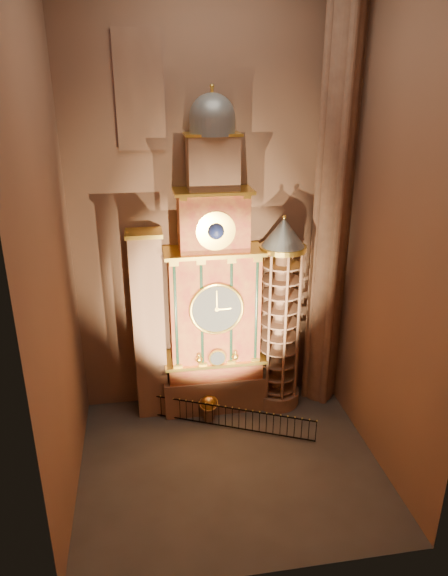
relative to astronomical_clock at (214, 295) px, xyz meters
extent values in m
plane|color=#383330|center=(0.00, -4.96, -6.68)|extent=(14.00, 14.00, 0.00)
plane|color=#8E644C|center=(0.00, 1.04, 4.32)|extent=(22.00, 0.00, 22.00)
plane|color=#8E644C|center=(-7.00, -4.96, 4.32)|extent=(0.00, 22.00, 22.00)
plane|color=#8E644C|center=(7.00, -4.96, 4.32)|extent=(0.00, 22.00, 22.00)
cube|color=#8C634C|center=(0.00, 0.04, -5.68)|extent=(5.60, 2.20, 2.00)
cube|color=maroon|center=(0.00, 0.04, -4.18)|extent=(5.00, 2.00, 1.00)
cube|color=#FFD34B|center=(0.00, -0.01, -3.63)|extent=(5.40, 2.30, 0.18)
cube|color=maroon|center=(0.00, 0.04, -0.68)|extent=(4.60, 2.00, 6.00)
cylinder|color=black|center=(-2.05, -0.82, -0.68)|extent=(0.32, 0.32, 5.60)
cylinder|color=black|center=(-0.75, -0.82, -0.68)|extent=(0.32, 0.32, 5.60)
cylinder|color=black|center=(0.75, -0.82, -0.68)|extent=(0.32, 0.32, 5.60)
cylinder|color=black|center=(2.05, -0.82, -0.68)|extent=(0.32, 0.32, 5.60)
cube|color=#FFD34B|center=(0.00, -0.01, 2.37)|extent=(5.00, 2.25, 0.18)
cylinder|color=#2D3033|center=(0.00, -0.97, -0.38)|extent=(2.60, 0.12, 2.60)
torus|color=#FFD34B|center=(0.00, -1.02, -0.38)|extent=(2.80, 0.16, 2.80)
cylinder|color=#FFD34B|center=(0.00, -1.12, -3.08)|extent=(0.90, 0.10, 0.90)
sphere|color=#FFD34B|center=(-0.95, -1.07, -3.13)|extent=(0.36, 0.36, 0.36)
sphere|color=#FFD34B|center=(0.95, -1.07, -3.13)|extent=(0.36, 0.36, 0.36)
cube|color=maroon|center=(0.00, 0.04, 3.82)|extent=(3.40, 1.80, 3.00)
sphere|color=#0D1845|center=(0.00, -0.87, 3.62)|extent=(0.80, 0.80, 0.80)
cube|color=#FFD34B|center=(0.00, -0.01, 5.37)|extent=(3.80, 2.00, 0.15)
cube|color=#8C634C|center=(0.00, 0.04, 6.62)|extent=(2.40, 1.60, 2.60)
sphere|color=slate|center=(0.00, 0.04, 8.72)|extent=(2.10, 2.10, 2.10)
cylinder|color=#FFD34B|center=(0.00, 0.04, 9.62)|extent=(0.14, 0.14, 0.80)
cube|color=#8C634C|center=(-3.40, 0.04, -1.68)|extent=(1.60, 1.40, 10.00)
cube|color=#FFD34B|center=(-3.40, -0.38, -3.68)|extent=(1.35, 0.10, 2.10)
cube|color=#552516|center=(-3.40, -0.44, -3.68)|extent=(1.05, 0.04, 1.75)
cube|color=#FFD34B|center=(-3.40, -0.38, -1.08)|extent=(1.35, 0.10, 2.10)
cube|color=#552516|center=(-3.40, -0.44, -1.08)|extent=(1.05, 0.04, 1.75)
cube|color=#FFD34B|center=(-3.40, -0.38, 1.52)|extent=(1.35, 0.10, 2.10)
cube|color=#552516|center=(-3.40, -0.44, 1.52)|extent=(1.05, 0.04, 1.75)
cube|color=#FFD34B|center=(-3.40, 0.04, 3.42)|extent=(1.80, 1.60, 0.20)
cylinder|color=#8C634C|center=(3.50, -0.26, -6.28)|extent=(2.50, 2.50, 0.80)
cylinder|color=#8C634C|center=(3.50, -0.26, -1.78)|extent=(0.70, 0.70, 8.20)
cylinder|color=#FFD34B|center=(3.50, -0.26, 2.42)|extent=(2.40, 2.40, 0.25)
cone|color=slate|center=(3.50, -0.26, 3.22)|extent=(2.30, 2.30, 1.50)
sphere|color=#FFD34B|center=(3.50, -0.26, 4.02)|extent=(0.20, 0.20, 0.20)
cylinder|color=#8C634C|center=(6.10, 0.04, 4.32)|extent=(1.60, 1.60, 22.00)
cylinder|color=#8C634C|center=(6.90, 0.04, 4.32)|extent=(0.44, 0.44, 22.00)
cylinder|color=#8C634C|center=(5.30, 0.04, 4.32)|extent=(0.44, 0.44, 22.00)
cylinder|color=#8C634C|center=(6.10, 0.84, 4.32)|extent=(0.44, 0.44, 22.00)
cylinder|color=#8C634C|center=(6.10, -0.76, 4.32)|extent=(0.44, 0.44, 22.00)
cube|color=navy|center=(-3.20, 0.98, 9.82)|extent=(2.00, 0.10, 5.00)
cube|color=#8C634C|center=(-3.20, 0.92, 9.82)|extent=(2.20, 0.06, 5.20)
cylinder|color=#8C634C|center=(-0.52, -1.36, -6.36)|extent=(0.55, 0.55, 0.64)
sphere|color=gold|center=(-0.52, -1.36, -5.63)|extent=(0.82, 0.82, 0.82)
torus|color=gold|center=(-0.52, -1.36, -5.63)|extent=(1.15, 1.10, 0.44)
cube|color=black|center=(0.41, -2.30, -5.40)|extent=(8.19, 3.76, 0.05)
cube|color=black|center=(0.41, -2.30, -6.57)|extent=(8.19, 3.76, 0.05)
camera|label=1|loc=(-3.45, -24.22, 10.11)|focal=32.00mm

